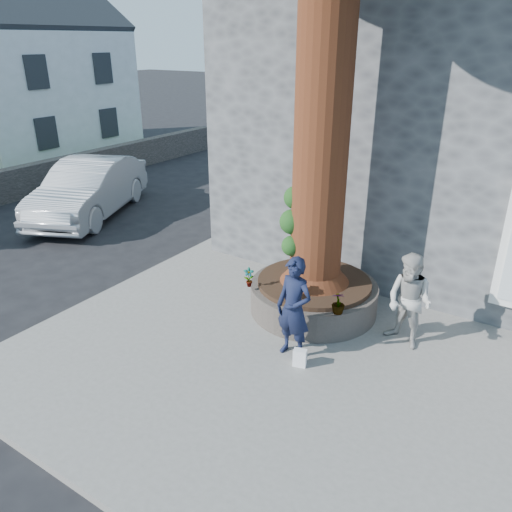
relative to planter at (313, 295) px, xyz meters
The scene contains 14 objects.
ground 2.19m from the planter, 111.80° to the right, with size 120.00×120.00×0.00m, color black.
pavement 1.27m from the planter, 55.01° to the right, with size 9.00×8.00×0.12m, color slate.
yellow_line 4.00m from the planter, 165.44° to the right, with size 0.10×30.00×0.01m, color yellow.
stone_shop 6.12m from the planter, 71.86° to the left, with size 10.30×8.30×6.30m.
planter is the anchor object (origin of this frame).
cottage_far 18.62m from the planter, 160.88° to the left, with size 7.30×7.40×8.75m.
man 1.59m from the planter, 75.09° to the right, with size 0.60×0.40×1.65m, color black.
woman 1.84m from the planter, ahead, with size 0.76×0.60×1.57m, color #AEACA7.
shopping_bag 1.78m from the planter, 69.22° to the right, with size 0.20×0.12×0.28m, color white.
car_silver 8.17m from the planter, 168.74° to the left, with size 1.68×4.81×1.58m, color #B3B6BB.
plant_a 1.30m from the planter, 135.00° to the right, with size 0.18×0.13×0.35m, color gray.
plant_b 0.99m from the planter, 92.53° to the right, with size 0.22×0.21×0.40m, color gray.
plant_c 1.30m from the planter, 45.00° to the right, with size 0.21×0.21×0.37m, color gray.
plant_d 1.29m from the planter, 135.00° to the left, with size 0.26×0.23×0.29m, color gray.
Camera 1 is at (4.34, -5.31, 4.71)m, focal length 35.00 mm.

